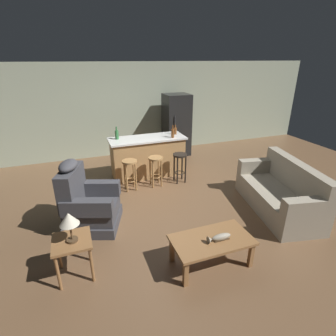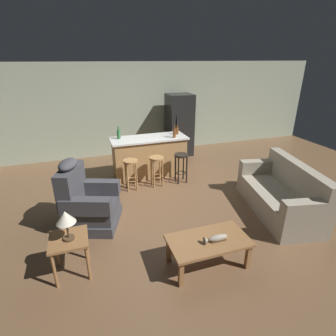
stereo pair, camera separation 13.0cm
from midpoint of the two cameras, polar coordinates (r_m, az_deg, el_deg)
ground_plane at (r=5.41m, az=0.46°, el=-6.94°), size 12.00×12.00×0.00m
back_wall at (r=7.84m, az=-7.16°, el=12.50°), size 12.00×0.05×2.60m
coffee_table at (r=3.76m, az=9.81°, el=-15.77°), size 1.10×0.60×0.42m
fish_figurine at (r=3.69m, az=11.39°, el=-14.80°), size 0.34×0.10×0.10m
couch at (r=5.34m, az=24.14°, el=-5.36°), size 1.21×2.03×0.94m
recliner_near_lamp at (r=4.66m, az=-16.50°, el=-7.27°), size 1.07×1.07×1.20m
end_table at (r=3.73m, az=-19.71°, el=-15.39°), size 0.48×0.48×0.56m
table_lamp at (r=3.48m, az=-20.39°, el=-10.29°), size 0.24×0.24×0.41m
kitchen_island at (r=6.38m, az=-3.49°, el=2.56°), size 1.80×0.70×0.95m
bar_stool_left at (r=5.69m, az=-7.46°, el=-0.26°), size 0.32×0.32×0.68m
bar_stool_middle at (r=5.82m, az=-1.84°, el=0.46°), size 0.32×0.32×0.68m
bar_stool_right at (r=6.00m, az=3.49°, el=1.14°), size 0.32×0.32×0.68m
refrigerator at (r=7.73m, az=2.97°, el=9.31°), size 0.70×0.69×1.76m
bottle_tall_green at (r=6.19m, az=-10.11°, el=7.27°), size 0.08×0.08×0.29m
bottle_short_amber at (r=6.20m, az=2.01°, el=7.64°), size 0.07×0.07×0.29m
bottle_wine_dark at (r=6.47m, az=2.60°, el=8.09°), size 0.07×0.07×0.24m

